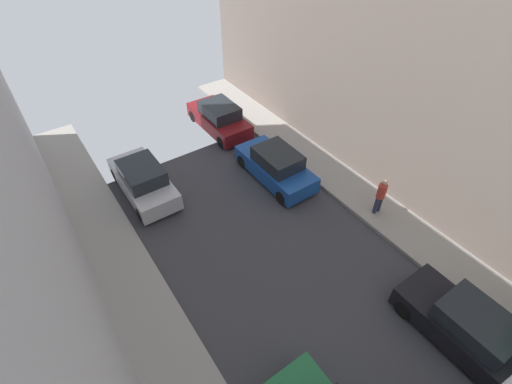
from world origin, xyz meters
TOP-DOWN VIEW (x-y plane):
  - parked_car_left_3 at (-2.70, 14.40)m, footprint 1.78×4.20m
  - parked_car_right_2 at (2.70, 2.30)m, footprint 1.78×4.20m
  - parked_car_right_3 at (2.70, 11.89)m, footprint 1.78×4.20m
  - parked_car_right_4 at (2.70, 16.99)m, footprint 1.78×4.20m
  - pedestrian at (4.77, 7.59)m, footprint 0.40×0.36m

SIDE VIEW (x-z plane):
  - parked_car_left_3 at x=-2.70m, z-range -0.06..1.50m
  - parked_car_right_2 at x=2.70m, z-range -0.06..1.50m
  - parked_car_right_3 at x=2.70m, z-range -0.06..1.50m
  - parked_car_right_4 at x=2.70m, z-range -0.06..1.50m
  - pedestrian at x=4.77m, z-range 0.21..1.93m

